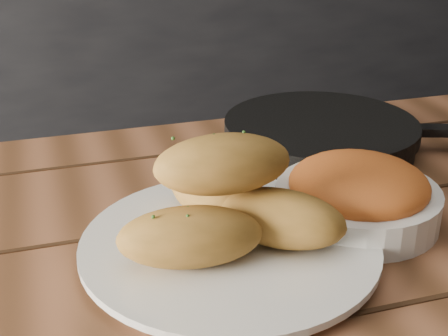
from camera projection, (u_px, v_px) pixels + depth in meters
counter at (51, 102)px, 2.03m from camera, size 2.80×0.60×0.90m
plate at (230, 247)px, 0.64m from camera, size 0.31×0.31×0.02m
bread_rolls at (226, 203)px, 0.62m from camera, size 0.24×0.21×0.12m
skillet at (322, 135)px, 0.89m from camera, size 0.40×0.27×0.05m
bowl at (358, 194)px, 0.70m from camera, size 0.18×0.18×0.07m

